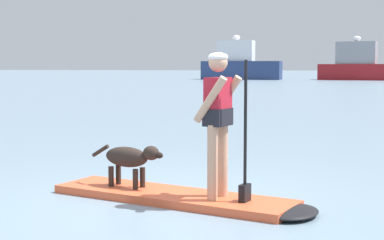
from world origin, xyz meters
name	(u,v)px	position (x,y,z in m)	size (l,w,h in m)	color
ground_plane	(172,200)	(0.00, 0.00, 0.00)	(400.00, 400.00, 0.00)	gray
paddleboard	(188,198)	(0.22, -0.06, 0.05)	(3.46, 1.66, 0.10)	#E55933
person_paddler	(219,114)	(0.62, -0.18, 1.09)	(0.66, 0.57, 1.70)	tan
dog	(130,158)	(-0.61, 0.17, 0.47)	(1.08, 0.40, 0.55)	#2D231E
moored_boat_port	(240,65)	(-9.98, 63.82, 1.75)	(9.37, 3.52, 5.30)	navy
moored_boat_far_port	(361,66)	(3.94, 64.10, 1.64)	(10.15, 4.53, 5.04)	maroon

